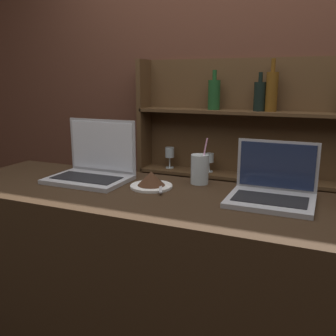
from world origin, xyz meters
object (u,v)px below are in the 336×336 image
object	(u,v)px
laptop_near	(93,167)
cake_plate	(151,181)
laptop_far	(272,189)
water_glass	(200,169)

from	to	relation	value
laptop_near	cake_plate	distance (m)	0.29
laptop_near	cake_plate	bearing A→B (deg)	-3.60
laptop_far	water_glass	distance (m)	0.34
cake_plate	water_glass	world-z (taller)	water_glass
laptop_near	cake_plate	world-z (taller)	laptop_near
laptop_far	cake_plate	world-z (taller)	laptop_far
laptop_near	cake_plate	xyz separation A→B (m)	(0.29, -0.02, -0.03)
laptop_far	water_glass	xyz separation A→B (m)	(-0.32, 0.11, 0.02)
laptop_near	water_glass	size ratio (longest dim) A/B	1.73
laptop_far	laptop_near	bearing A→B (deg)	-179.62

